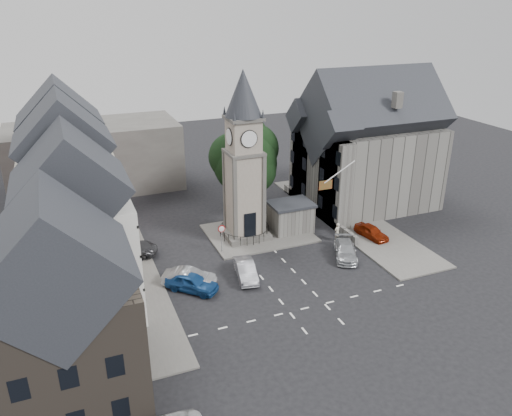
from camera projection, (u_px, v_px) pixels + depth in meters
name	position (u px, v px, depth m)	size (l,w,h in m)	color
ground	(278.00, 274.00, 42.87)	(120.00, 120.00, 0.00)	black
pavement_west	(119.00, 268.00, 43.66)	(6.00, 30.00, 0.14)	#595651
pavement_east	(348.00, 217.00, 53.83)	(6.00, 26.00, 0.14)	#595651
central_island	(258.00, 233.00, 50.20)	(10.00, 8.00, 0.16)	#595651
road_markings	(307.00, 308.00, 38.16)	(20.00, 8.00, 0.01)	silver
clock_tower	(244.00, 158.00, 46.57)	(4.86, 4.86, 16.25)	#4C4944
stone_shelter	(291.00, 217.00, 50.34)	(4.30, 3.30, 3.08)	#575450
town_tree	(245.00, 153.00, 51.98)	(7.20, 7.20, 10.80)	black
warning_sign_post	(222.00, 233.00, 45.63)	(0.70, 0.19, 2.85)	black
terrace_pink	(67.00, 168.00, 48.66)	(8.10, 7.60, 12.80)	#DB9B97
terrace_cream	(71.00, 196.00, 41.82)	(8.10, 7.60, 12.80)	beige
terrace_tudor	(79.00, 239.00, 35.13)	(8.10, 7.60, 12.00)	silver
building_sw_stone	(63.00, 326.00, 27.23)	(8.60, 7.60, 10.40)	#433A32
backdrop_west	(95.00, 157.00, 61.13)	(20.00, 10.00, 8.00)	#4C4944
east_building	(366.00, 151.00, 55.24)	(14.40, 11.40, 12.60)	#575450
east_boundary_wall	(317.00, 211.00, 54.42)	(0.40, 16.00, 0.90)	#575450
flagpole	(340.00, 172.00, 46.35)	(3.68, 0.10, 2.74)	white
car_west_blue	(192.00, 282.00, 40.18)	(1.78, 4.42, 1.51)	navy
car_west_silver	(189.00, 278.00, 40.88)	(1.53, 4.38, 1.44)	#979B9F
car_west_grey	(127.00, 249.00, 45.44)	(2.55, 5.53, 1.54)	#333336
car_island_silver	(246.00, 270.00, 42.07)	(1.50, 4.30, 1.42)	#9D9EA5
car_island_east	(345.00, 250.00, 45.45)	(1.87, 4.60, 1.34)	#A6A9AE
car_east_red	(371.00, 232.00, 49.15)	(1.55, 3.85, 1.31)	maroon
pedestrian	(337.00, 232.00, 48.44)	(0.68, 0.45, 1.86)	beige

